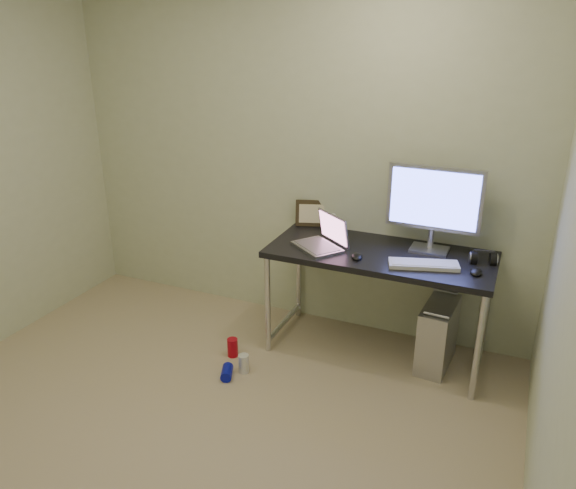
# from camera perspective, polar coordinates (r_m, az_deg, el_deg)

# --- Properties ---
(floor) EXTENTS (3.50, 3.50, 0.00)m
(floor) POSITION_cam_1_polar(r_m,az_deg,el_deg) (3.23, -12.51, -20.33)
(floor) COLOR tan
(floor) RESTS_ON ground
(wall_back) EXTENTS (3.50, 0.02, 2.50)m
(wall_back) POSITION_cam_1_polar(r_m,az_deg,el_deg) (4.03, 0.58, 9.04)
(wall_back) COLOR beige
(wall_back) RESTS_ON ground
(wall_right) EXTENTS (0.02, 3.50, 2.50)m
(wall_right) POSITION_cam_1_polar(r_m,az_deg,el_deg) (2.09, 27.22, -6.00)
(wall_right) COLOR beige
(wall_right) RESTS_ON ground
(desk) EXTENTS (1.44, 0.63, 0.75)m
(desk) POSITION_cam_1_polar(r_m,az_deg,el_deg) (3.71, 9.29, -1.98)
(desk) COLOR black
(desk) RESTS_ON ground
(tower_computer) EXTENTS (0.22, 0.44, 0.47)m
(tower_computer) POSITION_cam_1_polar(r_m,az_deg,el_deg) (3.86, 14.96, -8.85)
(tower_computer) COLOR silver
(tower_computer) RESTS_ON ground
(cable_a) EXTENTS (0.01, 0.16, 0.69)m
(cable_a) POSITION_cam_1_polar(r_m,az_deg,el_deg) (4.00, 15.08, -4.82)
(cable_a) COLOR black
(cable_a) RESTS_ON ground
(cable_b) EXTENTS (0.02, 0.11, 0.71)m
(cable_b) POSITION_cam_1_polar(r_m,az_deg,el_deg) (3.98, 16.29, -5.40)
(cable_b) COLOR black
(cable_b) RESTS_ON ground
(can_red) EXTENTS (0.08, 0.08, 0.13)m
(can_red) POSITION_cam_1_polar(r_m,az_deg,el_deg) (3.91, -5.65, -10.37)
(can_red) COLOR #B10A19
(can_red) RESTS_ON ground
(can_white) EXTENTS (0.09, 0.09, 0.13)m
(can_white) POSITION_cam_1_polar(r_m,az_deg,el_deg) (3.75, -4.52, -11.96)
(can_white) COLOR silver
(can_white) RESTS_ON ground
(can_blue) EXTENTS (0.12, 0.15, 0.07)m
(can_blue) POSITION_cam_1_polar(r_m,az_deg,el_deg) (3.72, -6.23, -12.79)
(can_blue) COLOR #0B11AA
(can_blue) RESTS_ON ground
(laptop) EXTENTS (0.41, 0.40, 0.22)m
(laptop) POSITION_cam_1_polar(r_m,az_deg,el_deg) (3.69, 3.62, 0.50)
(laptop) COLOR #AEAEB6
(laptop) RESTS_ON desk
(monitor) EXTENTS (0.60, 0.18, 0.56)m
(monitor) POSITION_cam_1_polar(r_m,az_deg,el_deg) (3.66, 14.62, 4.16)
(monitor) COLOR #AEAEB6
(monitor) RESTS_ON desk
(keyboard) EXTENTS (0.44, 0.25, 0.03)m
(keyboard) POSITION_cam_1_polar(r_m,az_deg,el_deg) (3.51, 13.61, -1.99)
(keyboard) COLOR silver
(keyboard) RESTS_ON desk
(mouse_right) EXTENTS (0.07, 0.11, 0.04)m
(mouse_right) POSITION_cam_1_polar(r_m,az_deg,el_deg) (3.49, 18.58, -2.55)
(mouse_right) COLOR black
(mouse_right) RESTS_ON desk
(mouse_left) EXTENTS (0.09, 0.12, 0.04)m
(mouse_left) POSITION_cam_1_polar(r_m,az_deg,el_deg) (3.55, 7.01, -1.12)
(mouse_left) COLOR black
(mouse_left) RESTS_ON desk
(headphones) EXTENTS (0.17, 0.10, 0.10)m
(headphones) POSITION_cam_1_polar(r_m,az_deg,el_deg) (3.66, 19.22, -1.36)
(headphones) COLOR black
(headphones) RESTS_ON desk
(picture_frame) EXTENTS (0.25, 0.14, 0.19)m
(picture_frame) POSITION_cam_1_polar(r_m,az_deg,el_deg) (4.06, 2.47, 3.19)
(picture_frame) COLOR black
(picture_frame) RESTS_ON desk
(webcam) EXTENTS (0.05, 0.04, 0.12)m
(webcam) POSITION_cam_1_polar(r_m,az_deg,el_deg) (3.99, 4.55, 2.70)
(webcam) COLOR silver
(webcam) RESTS_ON desk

